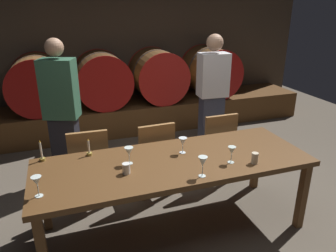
{
  "coord_description": "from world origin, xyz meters",
  "views": [
    {
      "loc": [
        -1.15,
        -2.61,
        2.07
      ],
      "look_at": [
        -0.24,
        -0.01,
        1.01
      ],
      "focal_mm": 34.32,
      "sensor_mm": 36.0,
      "label": 1
    }
  ],
  "objects_px": {
    "wine_barrel_center_right": "(158,75)",
    "cup_left": "(126,168)",
    "wine_glass_left": "(129,152)",
    "chair_center": "(154,155)",
    "wine_barrel_far_right": "(210,72)",
    "wine_barrel_far_left": "(38,84)",
    "wine_barrel_center_left": "(102,79)",
    "chair_right": "(216,143)",
    "guest_left": "(62,113)",
    "chair_left": "(89,163)",
    "guest_right": "(212,98)",
    "candle_left": "(42,155)",
    "wine_glass_far_left": "(37,182)",
    "wine_glass_center": "(203,162)",
    "cup_right": "(255,158)",
    "candle_right": "(89,151)",
    "dining_table": "(174,167)",
    "wine_glass_far_right": "(232,151)",
    "wine_glass_right": "(183,142)"
  },
  "relations": [
    {
      "from": "wine_glass_far_left",
      "to": "wine_barrel_far_left",
      "type": "bearing_deg",
      "value": 91.49
    },
    {
      "from": "guest_right",
      "to": "candle_left",
      "type": "relative_size",
      "value": 8.42
    },
    {
      "from": "wine_barrel_far_right",
      "to": "wine_glass_left",
      "type": "xyz_separation_m",
      "value": [
        -2.12,
        -2.73,
        -0.05
      ]
    },
    {
      "from": "candle_left",
      "to": "candle_right",
      "type": "relative_size",
      "value": 1.17
    },
    {
      "from": "guest_left",
      "to": "wine_glass_far_left",
      "type": "relative_size",
      "value": 10.5
    },
    {
      "from": "dining_table",
      "to": "chair_center",
      "type": "bearing_deg",
      "value": 89.79
    },
    {
      "from": "chair_center",
      "to": "guest_right",
      "type": "xyz_separation_m",
      "value": [
        1.0,
        0.62,
        0.39
      ]
    },
    {
      "from": "guest_left",
      "to": "wine_barrel_center_left",
      "type": "bearing_deg",
      "value": -93.36
    },
    {
      "from": "dining_table",
      "to": "chair_center",
      "type": "height_order",
      "value": "chair_center"
    },
    {
      "from": "wine_glass_far_left",
      "to": "cup_right",
      "type": "bearing_deg",
      "value": -2.23
    },
    {
      "from": "wine_barrel_center_left",
      "to": "cup_right",
      "type": "bearing_deg",
      "value": -73.98
    },
    {
      "from": "chair_left",
      "to": "wine_glass_right",
      "type": "relative_size",
      "value": 5.7
    },
    {
      "from": "chair_right",
      "to": "candle_left",
      "type": "relative_size",
      "value": 4.34
    },
    {
      "from": "dining_table",
      "to": "guest_left",
      "type": "relative_size",
      "value": 1.44
    },
    {
      "from": "wine_barrel_center_left",
      "to": "guest_left",
      "type": "xyz_separation_m",
      "value": [
        -0.68,
        -1.52,
        -0.01
      ]
    },
    {
      "from": "chair_left",
      "to": "candle_right",
      "type": "distance_m",
      "value": 0.45
    },
    {
      "from": "chair_right",
      "to": "guest_right",
      "type": "bearing_deg",
      "value": -110.71
    },
    {
      "from": "wine_glass_far_left",
      "to": "wine_glass_center",
      "type": "xyz_separation_m",
      "value": [
        1.26,
        -0.13,
        0.01
      ]
    },
    {
      "from": "wine_glass_left",
      "to": "chair_center",
      "type": "bearing_deg",
      "value": 55.66
    },
    {
      "from": "wine_barrel_center_right",
      "to": "cup_left",
      "type": "relative_size",
      "value": 9.59
    },
    {
      "from": "wine_barrel_far_left",
      "to": "chair_center",
      "type": "relative_size",
      "value": 1.0
    },
    {
      "from": "cup_right",
      "to": "wine_glass_far_left",
      "type": "bearing_deg",
      "value": 177.77
    },
    {
      "from": "wine_glass_right",
      "to": "wine_glass_far_right",
      "type": "bearing_deg",
      "value": -44.18
    },
    {
      "from": "candle_right",
      "to": "cup_left",
      "type": "bearing_deg",
      "value": -60.44
    },
    {
      "from": "wine_barrel_far_left",
      "to": "wine_glass_right",
      "type": "relative_size",
      "value": 5.7
    },
    {
      "from": "wine_barrel_center_right",
      "to": "wine_glass_far_right",
      "type": "xyz_separation_m",
      "value": [
        -0.26,
        -3.0,
        -0.05
      ]
    },
    {
      "from": "wine_glass_center",
      "to": "cup_right",
      "type": "bearing_deg",
      "value": 6.12
    },
    {
      "from": "wine_glass_center",
      "to": "wine_glass_far_right",
      "type": "xyz_separation_m",
      "value": [
        0.34,
        0.14,
        -0.02
      ]
    },
    {
      "from": "chair_center",
      "to": "cup_left",
      "type": "relative_size",
      "value": 9.6
    },
    {
      "from": "chair_center",
      "to": "dining_table",
      "type": "bearing_deg",
      "value": 87.5
    },
    {
      "from": "dining_table",
      "to": "wine_glass_left",
      "type": "bearing_deg",
      "value": 170.14
    },
    {
      "from": "chair_center",
      "to": "wine_glass_far_right",
      "type": "bearing_deg",
      "value": 116.0
    },
    {
      "from": "dining_table",
      "to": "wine_glass_far_left",
      "type": "relative_size",
      "value": 15.17
    },
    {
      "from": "guest_left",
      "to": "wine_glass_right",
      "type": "height_order",
      "value": "guest_left"
    },
    {
      "from": "chair_left",
      "to": "cup_right",
      "type": "height_order",
      "value": "chair_left"
    },
    {
      "from": "wine_barrel_center_left",
      "to": "chair_center",
      "type": "bearing_deg",
      "value": -83.8
    },
    {
      "from": "candle_left",
      "to": "wine_glass_center",
      "type": "bearing_deg",
      "value": -30.24
    },
    {
      "from": "wine_glass_left",
      "to": "candle_left",
      "type": "bearing_deg",
      "value": 156.75
    },
    {
      "from": "chair_right",
      "to": "guest_left",
      "type": "bearing_deg",
      "value": -19.0
    },
    {
      "from": "cup_left",
      "to": "dining_table",
      "type": "bearing_deg",
      "value": 11.56
    },
    {
      "from": "candle_right",
      "to": "wine_glass_right",
      "type": "relative_size",
      "value": 1.13
    },
    {
      "from": "wine_barrel_center_right",
      "to": "wine_barrel_far_right",
      "type": "xyz_separation_m",
      "value": [
        1.01,
        0.0,
        0.0
      ]
    },
    {
      "from": "chair_left",
      "to": "chair_center",
      "type": "height_order",
      "value": "same"
    },
    {
      "from": "chair_center",
      "to": "wine_glass_far_right",
      "type": "xyz_separation_m",
      "value": [
        0.46,
        -0.86,
        0.36
      ]
    },
    {
      "from": "chair_left",
      "to": "guest_left",
      "type": "distance_m",
      "value": 0.73
    },
    {
      "from": "cup_left",
      "to": "wine_barrel_center_right",
      "type": "bearing_deg",
      "value": 67.78
    },
    {
      "from": "guest_right",
      "to": "wine_barrel_center_right",
      "type": "bearing_deg",
      "value": -75.19
    },
    {
      "from": "wine_barrel_center_right",
      "to": "candle_left",
      "type": "distance_m",
      "value": 3.04
    },
    {
      "from": "candle_left",
      "to": "wine_glass_left",
      "type": "height_order",
      "value": "candle_left"
    },
    {
      "from": "chair_left",
      "to": "candle_right",
      "type": "bearing_deg",
      "value": 89.9
    }
  ]
}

